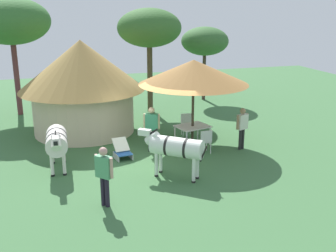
# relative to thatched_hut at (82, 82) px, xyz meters

# --- Properties ---
(ground_plane) EXTENTS (36.00, 36.00, 0.00)m
(ground_plane) POSITION_rel_thatched_hut_xyz_m (2.06, -3.74, -2.15)
(ground_plane) COLOR #3C6A3D
(thatched_hut) EXTENTS (5.20, 5.20, 3.88)m
(thatched_hut) POSITION_rel_thatched_hut_xyz_m (0.00, 0.00, 0.00)
(thatched_hut) COLOR beige
(thatched_hut) RESTS_ON ground_plane
(shade_umbrella) EXTENTS (4.14, 4.14, 3.29)m
(shade_umbrella) POSITION_rel_thatched_hut_xyz_m (3.85, -2.85, 0.69)
(shade_umbrella) COLOR #403425
(shade_umbrella) RESTS_ON ground_plane
(patio_dining_table) EXTENTS (1.42, 1.22, 0.74)m
(patio_dining_table) POSITION_rel_thatched_hut_xyz_m (3.85, -2.85, -1.49)
(patio_dining_table) COLOR silver
(patio_dining_table) RESTS_ON ground_plane
(patio_chair_east_end) EXTENTS (0.49, 0.47, 0.90)m
(patio_chair_east_end) POSITION_rel_thatched_hut_xyz_m (4.00, -1.72, -1.62)
(patio_chair_east_end) COLOR silver
(patio_chair_east_end) RESTS_ON ground_plane
(patio_chair_west_end) EXTENTS (0.47, 0.45, 0.90)m
(patio_chair_west_end) POSITION_rel_thatched_hut_xyz_m (3.93, -3.99, -1.62)
(patio_chair_west_end) COLOR silver
(patio_chair_west_end) RESTS_ON ground_plane
(guest_beside_umbrella) EXTENTS (0.57, 0.36, 1.69)m
(guest_beside_umbrella) POSITION_rel_thatched_hut_xyz_m (2.13, -3.21, -1.13)
(guest_beside_umbrella) COLOR black
(guest_beside_umbrella) RESTS_ON ground_plane
(guest_behind_table) EXTENTS (0.54, 0.34, 1.59)m
(guest_behind_table) POSITION_rel_thatched_hut_xyz_m (5.42, -3.93, -1.19)
(guest_behind_table) COLOR black
(guest_behind_table) RESTS_ON ground_plane
(standing_watcher) EXTENTS (0.46, 0.48, 1.69)m
(standing_watcher) POSITION_rel_thatched_hut_xyz_m (-0.15, -6.98, -1.13)
(standing_watcher) COLOR black
(standing_watcher) RESTS_ON ground_plane
(striped_lounge_chair) EXTENTS (0.65, 0.87, 0.66)m
(striped_lounge_chair) POSITION_rel_thatched_hut_xyz_m (0.96, -3.58, -1.89)
(striped_lounge_chair) COLOR #2C63B1
(striped_lounge_chair) RESTS_ON ground_plane
(zebra_nearest_camera) EXTENTS (1.90, 1.66, 1.54)m
(zebra_nearest_camera) POSITION_rel_thatched_hut_xyz_m (2.24, -5.69, -1.15)
(zebra_nearest_camera) COLOR silver
(zebra_nearest_camera) RESTS_ON ground_plane
(zebra_by_umbrella) EXTENTS (0.73, 2.17, 1.52)m
(zebra_by_umbrella) POSITION_rel_thatched_hut_xyz_m (-1.26, -4.01, -1.16)
(zebra_by_umbrella) COLOR silver
(zebra_by_umbrella) RESTS_ON ground_plane
(acacia_tree_right_background) EXTENTS (2.60, 2.60, 4.07)m
(acacia_tree_right_background) POSITION_rel_thatched_hut_xyz_m (7.10, 4.24, 1.12)
(acacia_tree_right_background) COLOR #403229
(acacia_tree_right_background) RESTS_ON ground_plane
(acacia_tree_far_lawn) EXTENTS (3.65, 3.65, 5.59)m
(acacia_tree_far_lawn) POSITION_rel_thatched_hut_xyz_m (-2.79, 3.81, 2.32)
(acacia_tree_far_lawn) COLOR #572C32
(acacia_tree_far_lawn) RESTS_ON ground_plane
(acacia_tree_behind_hut) EXTENTS (3.11, 3.11, 5.09)m
(acacia_tree_behind_hut) POSITION_rel_thatched_hut_xyz_m (3.54, 2.56, 1.97)
(acacia_tree_behind_hut) COLOR #433926
(acacia_tree_behind_hut) RESTS_ON ground_plane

